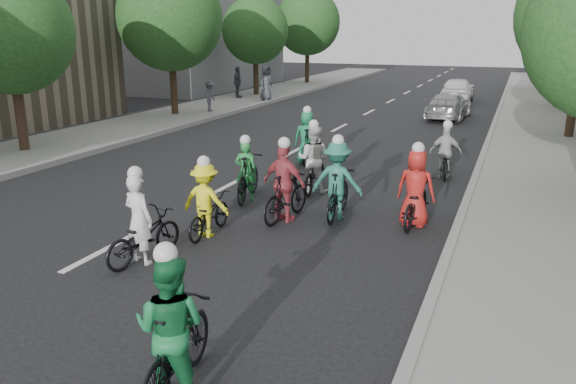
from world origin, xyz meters
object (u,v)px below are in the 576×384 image
Objects in this scene: cyclist_9 at (308,142)px; follow_car_trail at (457,90)px; cyclist_7 at (338,186)px; spectator_0 at (210,96)px; follow_car_lead at (449,106)px; cyclist_2 at (207,207)px; cyclist_6 at (314,166)px; spectator_2 at (266,83)px; cyclist_8 at (445,158)px; spectator_1 at (238,82)px; cyclist_3 at (285,190)px; cyclist_4 at (416,196)px; cyclist_0 at (142,231)px; cyclist_1 at (174,338)px; cyclist_5 at (248,175)px.

cyclist_9 reaches higher than follow_car_trail.
cyclist_7 is 16.50m from spectator_0.
cyclist_2 is at bearing 85.37° from follow_car_lead.
spectator_2 is (-8.63, 16.01, 0.46)m from cyclist_6.
spectator_2 is (-9.95, -4.60, 0.41)m from follow_car_trail.
cyclist_7 is 4.94m from cyclist_8.
spectator_1 is 0.93× the size of spectator_2.
cyclist_3 is 2.77m from cyclist_4.
spectator_1 is at bearing -49.61° from cyclist_4.
cyclist_7 is at bearing -151.20° from spectator_0.
spectator_1 is (-12.35, 2.59, 0.46)m from follow_car_lead.
cyclist_0 is 23.91m from spectator_1.
spectator_2 reaches higher than cyclist_4.
spectator_0 is at bearing -53.53° from cyclist_0.
cyclist_6 is 0.45× the size of follow_car_trail.
cyclist_2 reaches higher than cyclist_8.
cyclist_1 is at bearing 88.81° from follow_car_trail.
cyclist_3 is 0.46× the size of follow_car_lead.
cyclist_6 is (-2.87, 1.62, 0.04)m from cyclist_4.
cyclist_9 is (-1.25, 2.90, 0.01)m from cyclist_6.
cyclist_4 is 22.29m from follow_car_trail.
cyclist_4 is at bearing 145.79° from cyclist_6.
cyclist_9 is at bearing -101.03° from cyclist_5.
cyclist_5 is at bearing 79.12° from cyclist_9.
cyclist_7 is at bearing -134.23° from spectator_2.
cyclist_2 is 1.81m from cyclist_3.
cyclist_6 reaches higher than cyclist_2.
cyclist_7 reaches higher than cyclist_5.
cyclist_4 is at bearing -129.99° from spectator_2.
follow_car_lead is at bearing -85.87° from cyclist_3.
follow_car_trail is 2.30× the size of spectator_1.
cyclist_5 is at bearing 37.40° from cyclist_8.
cyclist_6 is 19.67m from spectator_1.
cyclist_2 is 0.89× the size of cyclist_3.
cyclist_7 reaches higher than cyclist_0.
follow_car_lead is (-1.26, 11.15, 0.04)m from cyclist_8.
cyclist_3 reaches higher than cyclist_0.
spectator_2 is at bearing -76.44° from cyclist_1.
follow_car_lead is (-1.20, 15.55, -0.03)m from cyclist_4.
cyclist_7 is (1.00, 0.57, 0.05)m from cyclist_3.
cyclist_8 is at bearing 93.80° from follow_car_trail.
cyclist_5 is 20.20m from spectator_1.
cyclist_3 is 1.15m from cyclist_7.
cyclist_5 is (0.04, 4.13, 0.04)m from cyclist_0.
follow_car_trail is (1.10, 23.04, 0.02)m from cyclist_3.
cyclist_2 is 2.91m from cyclist_7.
cyclist_1 is at bearing 110.22° from cyclist_3.
cyclist_8 is (2.93, 2.77, -0.11)m from cyclist_6.
follow_car_lead is at bearing -99.42° from cyclist_2.
spectator_0 is at bearing -170.37° from spectator_2.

